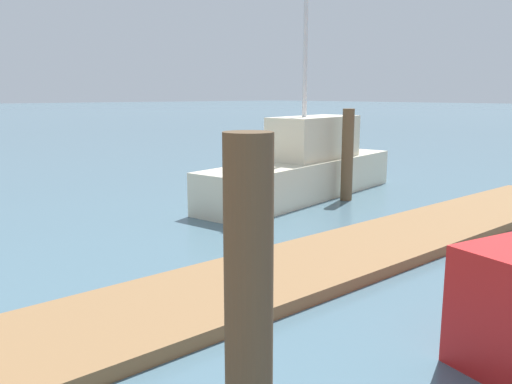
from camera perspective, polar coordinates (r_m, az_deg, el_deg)
The scene contains 5 objects.
floating_dock at distance 9.56m, azimuth 12.76°, elevation -5.72°, with size 15.28×2.00×0.18m, color olive.
dock_piling_0 at distance 3.78m, azimuth -0.80°, elevation -12.64°, with size 0.35×0.35×2.50m, color brown.
dock_piling_1 at distance 15.03m, azimuth 5.05°, elevation 3.02°, with size 0.25×0.25×1.51m, color brown.
dock_piling_5 at distance 13.76m, azimuth 9.93°, elevation 4.00°, with size 0.30×0.30×2.37m, color brown.
moored_boat_2 at distance 14.14m, azimuth 5.50°, elevation 2.77°, with size 7.26×2.83×7.85m.
Camera 1 is at (-3.30, 5.95, 2.74)m, focal length 36.68 mm.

